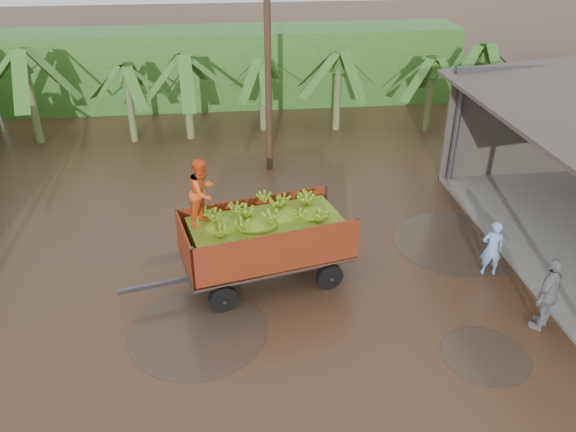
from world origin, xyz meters
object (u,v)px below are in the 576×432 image
(man_grey, at_px, (548,294))
(utility_pole, at_px, (268,58))
(banana_trailer, at_px, (264,237))
(man_blue, at_px, (492,248))

(man_grey, bearing_deg, utility_pole, -98.01)
(banana_trailer, xyz_separation_m, man_blue, (6.00, -0.39, -0.51))
(banana_trailer, height_order, man_blue, banana_trailer)
(banana_trailer, distance_m, utility_pole, 7.79)
(man_blue, distance_m, utility_pole, 9.83)
(banana_trailer, xyz_separation_m, man_grey, (6.30, -2.64, -0.36))
(man_blue, height_order, man_grey, man_grey)
(banana_trailer, bearing_deg, utility_pole, 70.95)
(man_blue, bearing_deg, banana_trailer, 5.68)
(man_grey, distance_m, utility_pole, 11.76)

